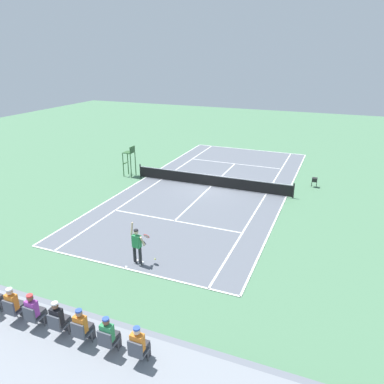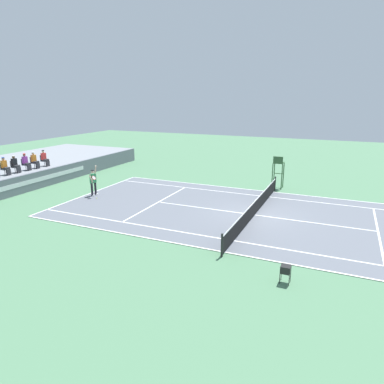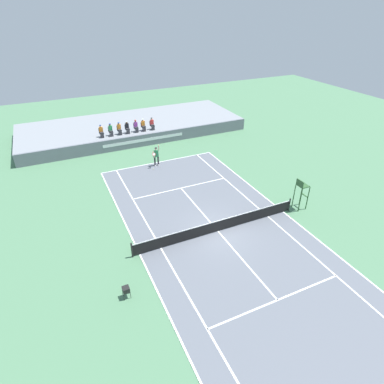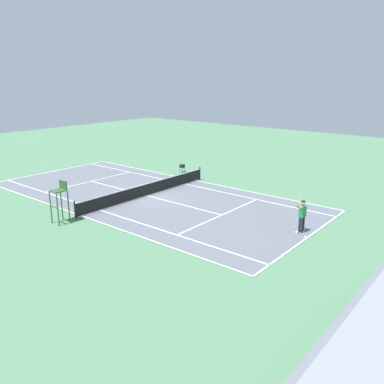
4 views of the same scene
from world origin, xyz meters
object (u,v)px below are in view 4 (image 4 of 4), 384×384
at_px(tennis_ball, 294,227).
at_px(umpire_chair, 60,197).
at_px(ball_hopper, 182,166).
at_px(tennis_player, 302,215).

height_order(tennis_ball, umpire_chair, umpire_chair).
bearing_deg(ball_hopper, tennis_ball, 65.65).
bearing_deg(umpire_chair, tennis_ball, 126.16).
distance_m(tennis_ball, umpire_chair, 13.30).
bearing_deg(ball_hopper, umpire_chair, 11.63).
xyz_separation_m(tennis_player, ball_hopper, (-6.68, -14.17, -0.42)).
xyz_separation_m(umpire_chair, ball_hopper, (-13.92, -2.86, -0.98)).
distance_m(tennis_player, ball_hopper, 15.67).
relative_size(tennis_ball, ball_hopper, 0.10).
xyz_separation_m(tennis_ball, umpire_chair, (7.79, -10.66, 1.52)).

